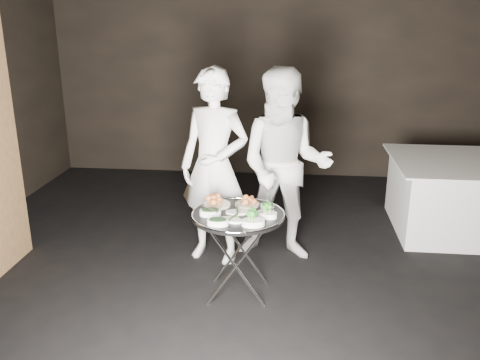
# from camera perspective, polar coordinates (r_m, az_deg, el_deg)

# --- Properties ---
(floor) EXTENTS (6.00, 7.00, 0.05)m
(floor) POSITION_cam_1_polar(r_m,az_deg,el_deg) (4.30, 0.41, -13.34)
(floor) COLOR black
(floor) RESTS_ON ground
(wall_back) EXTENTS (6.00, 0.05, 3.00)m
(wall_back) POSITION_cam_1_polar(r_m,az_deg,el_deg) (7.23, 3.14, 12.26)
(wall_back) COLOR black
(wall_back) RESTS_ON floor
(tray_stand) EXTENTS (0.47, 0.40, 0.70)m
(tray_stand) POSITION_cam_1_polar(r_m,az_deg,el_deg) (4.16, -0.21, -7.99)
(tray_stand) COLOR silver
(tray_stand) RESTS_ON floor
(serving_tray) EXTENTS (0.75, 0.75, 0.04)m
(serving_tray) POSITION_cam_1_polar(r_m,az_deg,el_deg) (4.03, -0.22, -3.96)
(serving_tray) COLOR black
(serving_tray) RESTS_ON tray_stand
(potato_plate_a) EXTENTS (0.23, 0.23, 0.08)m
(potato_plate_a) POSITION_cam_1_polar(r_m,az_deg,el_deg) (4.19, -2.59, -2.45)
(potato_plate_a) COLOR beige
(potato_plate_a) RESTS_ON serving_tray
(potato_plate_b) EXTENTS (0.20, 0.20, 0.07)m
(potato_plate_b) POSITION_cam_1_polar(r_m,az_deg,el_deg) (4.19, 0.82, -2.46)
(potato_plate_b) COLOR beige
(potato_plate_b) RESTS_ON serving_tray
(greens_bowl) EXTENTS (0.12, 0.12, 0.07)m
(greens_bowl) POSITION_cam_1_polar(r_m,az_deg,el_deg) (4.11, 3.12, -2.93)
(greens_bowl) COLOR white
(greens_bowl) RESTS_ON serving_tray
(asparagus_plate_a) EXTENTS (0.20, 0.12, 0.04)m
(asparagus_plate_a) POSITION_cam_1_polar(r_m,az_deg,el_deg) (4.03, -0.32, -3.55)
(asparagus_plate_a) COLOR white
(asparagus_plate_a) RESTS_ON serving_tray
(asparagus_plate_b) EXTENTS (0.21, 0.16, 0.04)m
(asparagus_plate_b) POSITION_cam_1_polar(r_m,az_deg,el_deg) (3.88, -0.98, -4.42)
(asparagus_plate_b) COLOR white
(asparagus_plate_b) RESTS_ON serving_tray
(spinach_bowl_a) EXTENTS (0.18, 0.12, 0.07)m
(spinach_bowl_a) POSITION_cam_1_polar(r_m,az_deg,el_deg) (3.99, -3.35, -3.57)
(spinach_bowl_a) COLOR white
(spinach_bowl_a) RESTS_ON serving_tray
(spinach_bowl_b) EXTENTS (0.16, 0.11, 0.07)m
(spinach_bowl_b) POSITION_cam_1_polar(r_m,az_deg,el_deg) (3.81, -2.52, -4.65)
(spinach_bowl_b) COLOR white
(spinach_bowl_b) RESTS_ON serving_tray
(broccoli_bowl_a) EXTENTS (0.19, 0.16, 0.07)m
(broccoli_bowl_a) POSITION_cam_1_polar(r_m,az_deg,el_deg) (3.96, 3.06, -3.77)
(broccoli_bowl_a) COLOR white
(broccoli_bowl_a) RESTS_ON serving_tray
(broccoli_bowl_b) EXTENTS (0.20, 0.16, 0.07)m
(broccoli_bowl_b) POSITION_cam_1_polar(r_m,az_deg,el_deg) (3.80, 1.50, -4.64)
(broccoli_bowl_b) COLOR white
(broccoli_bowl_b) RESTS_ON serving_tray
(serving_utensils) EXTENTS (0.59, 0.42, 0.01)m
(serving_utensils) POSITION_cam_1_polar(r_m,az_deg,el_deg) (4.07, 0.12, -2.82)
(serving_utensils) COLOR silver
(serving_utensils) RESTS_ON serving_tray
(waiter_left) EXTENTS (0.75, 0.60, 1.80)m
(waiter_left) POSITION_cam_1_polar(r_m,az_deg,el_deg) (4.62, -2.91, 1.47)
(waiter_left) COLOR white
(waiter_left) RESTS_ON floor
(waiter_right) EXTENTS (0.92, 0.75, 1.79)m
(waiter_right) POSITION_cam_1_polar(r_m,az_deg,el_deg) (4.67, 5.07, 1.53)
(waiter_right) COLOR white
(waiter_right) RESTS_ON floor
(dining_table) EXTENTS (1.36, 1.36, 0.78)m
(dining_table) POSITION_cam_1_polar(r_m,az_deg,el_deg) (5.86, 23.03, -1.63)
(dining_table) COLOR silver
(dining_table) RESTS_ON floor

